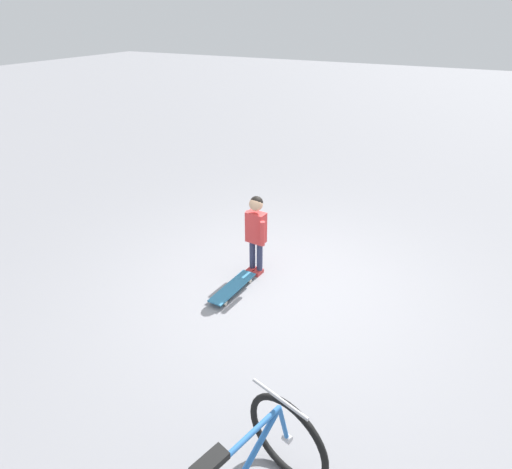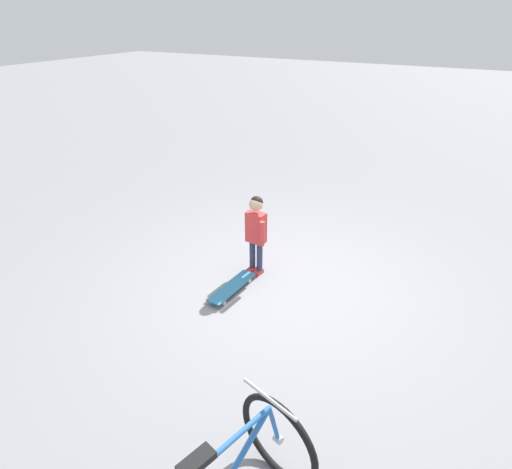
{
  "view_description": "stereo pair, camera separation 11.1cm",
  "coord_description": "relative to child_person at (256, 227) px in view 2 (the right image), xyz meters",
  "views": [
    {
      "loc": [
        1.7,
        -4.02,
        3.05
      ],
      "look_at": [
        -0.48,
        0.19,
        0.55
      ],
      "focal_mm": 30.08,
      "sensor_mm": 36.0,
      "label": 1
    },
    {
      "loc": [
        1.8,
        -3.97,
        3.05
      ],
      "look_at": [
        -0.48,
        0.19,
        0.55
      ],
      "focal_mm": 30.08,
      "sensor_mm": 36.0,
      "label": 2
    }
  ],
  "objects": [
    {
      "name": "ground_plane",
      "position": [
        0.48,
        -0.19,
        -0.66
      ],
      "size": [
        50.0,
        50.0,
        0.0
      ],
      "primitive_type": "plane",
      "color": "gray"
    },
    {
      "name": "child_person",
      "position": [
        0.0,
        0.0,
        0.0
      ],
      "size": [
        0.35,
        0.25,
        1.06
      ],
      "color": "#2D3351",
      "rests_on": "ground"
    },
    {
      "name": "skateboard",
      "position": [
        -0.05,
        -0.52,
        -0.6
      ],
      "size": [
        0.24,
        0.78,
        0.07
      ],
      "color": "teal",
      "rests_on": "ground"
    }
  ]
}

